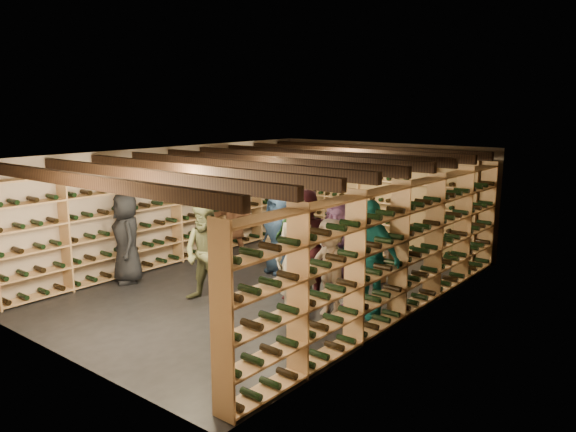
% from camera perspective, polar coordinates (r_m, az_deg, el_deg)
% --- Properties ---
extents(ground, '(8.00, 8.00, 0.00)m').
position_cam_1_polar(ground, '(10.38, -1.77, -6.98)').
color(ground, black).
rests_on(ground, ground).
extents(walls, '(5.52, 8.02, 2.40)m').
position_cam_1_polar(walls, '(10.07, -1.81, -0.47)').
color(walls, tan).
rests_on(walls, ground).
extents(ceiling, '(5.50, 8.00, 0.01)m').
position_cam_1_polar(ceiling, '(9.90, -1.85, 6.35)').
color(ceiling, beige).
rests_on(ceiling, walls).
extents(ceiling_joists, '(5.40, 7.12, 0.18)m').
position_cam_1_polar(ceiling_joists, '(9.92, -1.85, 5.54)').
color(ceiling_joists, black).
rests_on(ceiling_joists, ground).
extents(wine_rack_left, '(0.32, 7.50, 2.15)m').
position_cam_1_polar(wine_rack_left, '(11.90, -11.24, 0.49)').
color(wine_rack_left, '#A97F52').
rests_on(wine_rack_left, ground).
extents(wine_rack_right, '(0.32, 7.50, 2.15)m').
position_cam_1_polar(wine_rack_right, '(8.69, 11.19, -3.40)').
color(wine_rack_right, '#A97F52').
rests_on(wine_rack_right, ground).
extents(wine_rack_back, '(4.70, 0.30, 2.15)m').
position_cam_1_polar(wine_rack_back, '(13.19, 9.09, 1.59)').
color(wine_rack_back, '#A97F52').
rests_on(wine_rack_back, ground).
extents(crate_stack_left, '(0.58, 0.48, 0.51)m').
position_cam_1_polar(crate_stack_left, '(11.84, -1.12, -3.41)').
color(crate_stack_left, tan).
rests_on(crate_stack_left, ground).
extents(crate_stack_right, '(0.59, 0.50, 0.51)m').
position_cam_1_polar(crate_stack_right, '(10.71, 8.41, -5.09)').
color(crate_stack_right, tan).
rests_on(crate_stack_right, ground).
extents(crate_loose, '(0.58, 0.47, 0.17)m').
position_cam_1_polar(crate_loose, '(12.05, 8.43, -4.11)').
color(crate_loose, tan).
rests_on(crate_loose, ground).
extents(person_0, '(0.96, 0.82, 1.67)m').
position_cam_1_polar(person_0, '(10.74, -16.08, -2.18)').
color(person_0, black).
rests_on(person_0, ground).
extents(person_2, '(0.94, 0.82, 1.67)m').
position_cam_1_polar(person_2, '(9.35, -8.29, -3.80)').
color(person_2, '#4C5133').
rests_on(person_2, ground).
extents(person_3, '(1.08, 0.75, 1.53)m').
position_cam_1_polar(person_3, '(8.75, 4.35, -5.24)').
color(person_3, beige).
rests_on(person_3, ground).
extents(person_4, '(1.12, 0.56, 1.83)m').
position_cam_1_polar(person_4, '(8.74, 8.28, -4.28)').
color(person_4, '#187474').
rests_on(person_4, ground).
extents(person_5, '(1.45, 0.73, 1.50)m').
position_cam_1_polar(person_5, '(12.31, -5.54, -0.54)').
color(person_5, brown).
rests_on(person_5, ground).
extents(person_6, '(0.84, 0.64, 1.54)m').
position_cam_1_polar(person_6, '(10.92, -1.10, -1.87)').
color(person_6, '#192B45').
rests_on(person_6, ground).
extents(person_7, '(0.78, 0.62, 1.86)m').
position_cam_1_polar(person_7, '(8.52, 0.88, -4.46)').
color(person_7, gray).
rests_on(person_7, ground).
extents(person_8, '(1.00, 0.81, 1.91)m').
position_cam_1_polar(person_8, '(9.09, 1.98, -3.33)').
color(person_8, '#42171D').
rests_on(person_8, ground).
extents(person_9, '(1.09, 0.75, 1.54)m').
position_cam_1_polar(person_9, '(11.22, 1.45, -1.53)').
color(person_9, '#B6ADA6').
rests_on(person_9, ground).
extents(person_10, '(1.09, 0.46, 1.85)m').
position_cam_1_polar(person_10, '(9.62, 1.29, -2.70)').
color(person_10, '#255227').
rests_on(person_10, ground).
extents(person_11, '(1.64, 0.65, 1.73)m').
position_cam_1_polar(person_11, '(9.34, 5.08, -3.55)').
color(person_11, '#935E98').
rests_on(person_11, ground).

